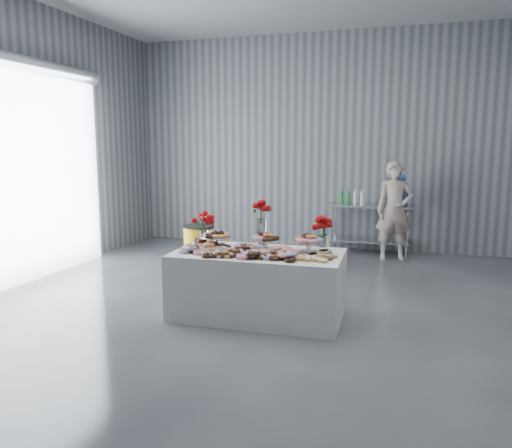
{
  "coord_description": "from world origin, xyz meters",
  "views": [
    {
      "loc": [
        1.26,
        -4.95,
        1.95
      ],
      "look_at": [
        -0.47,
        0.65,
        1.02
      ],
      "focal_mm": 35.0,
      "sensor_mm": 36.0,
      "label": 1
    }
  ],
  "objects": [
    {
      "name": "water_jug",
      "position": [
        1.1,
        4.1,
        1.15
      ],
      "size": [
        0.28,
        0.28,
        0.55
      ],
      "color": "#3D6BD2",
      "rests_on": "prep_table"
    },
    {
      "name": "drink_bottles",
      "position": [
        0.28,
        4.0,
        1.04
      ],
      "size": [
        0.54,
        0.08,
        0.27
      ],
      "primitive_type": null,
      "color": "#268C33",
      "rests_on": "prep_table"
    },
    {
      "name": "bouquet_right",
      "position": [
        0.35,
        0.63,
        1.05
      ],
      "size": [
        0.26,
        0.26,
        0.42
      ],
      "color": "white",
      "rests_on": "display_table"
    },
    {
      "name": "person",
      "position": [
        1.04,
        3.8,
        0.84
      ],
      "size": [
        0.68,
        0.52,
        1.69
      ],
      "primitive_type": "imported",
      "rotation": [
        0.0,
        0.0,
        0.2
      ],
      "color": "#CC8C93",
      "rests_on": "ground"
    },
    {
      "name": "prep_table",
      "position": [
        0.6,
        4.1,
        0.62
      ],
      "size": [
        1.5,
        0.6,
        0.9
      ],
      "color": "silver",
      "rests_on": "ground"
    },
    {
      "name": "danish_pile",
      "position": [
        0.41,
        0.19,
        0.81
      ],
      "size": [
        0.48,
        0.48,
        0.11
      ],
      "primitive_type": null,
      "color": "white",
      "rests_on": "display_table"
    },
    {
      "name": "trash_barrel",
      "position": [
        -1.96,
        2.34,
        0.33
      ],
      "size": [
        0.52,
        0.52,
        0.66
      ],
      "rotation": [
        0.0,
        0.0,
        -0.17
      ],
      "color": "yellow",
      "rests_on": "ground"
    },
    {
      "name": "bouquet_center",
      "position": [
        -0.4,
        0.67,
        1.13
      ],
      "size": [
        0.26,
        0.26,
        0.57
      ],
      "color": "silver",
      "rests_on": "display_table"
    },
    {
      "name": "room_walls",
      "position": [
        -0.27,
        0.07,
        2.64
      ],
      "size": [
        8.04,
        9.04,
        4.02
      ],
      "color": "gray",
      "rests_on": "ground"
    },
    {
      "name": "cake_stand_left",
      "position": [
        -0.9,
        0.45,
        0.89
      ],
      "size": [
        0.36,
        0.36,
        0.17
      ],
      "color": "silver",
      "rests_on": "display_table"
    },
    {
      "name": "bouquet_left",
      "position": [
        -1.1,
        0.55,
        1.05
      ],
      "size": [
        0.26,
        0.26,
        0.42
      ],
      "color": "white",
      "rests_on": "display_table"
    },
    {
      "name": "ground",
      "position": [
        0.0,
        0.0,
        0.0
      ],
      "size": [
        9.0,
        9.0,
        0.0
      ],
      "primitive_type": "plane",
      "color": "#373A3F",
      "rests_on": "ground"
    },
    {
      "name": "cake_stand_right",
      "position": [
        0.2,
        0.48,
        0.89
      ],
      "size": [
        0.36,
        0.36,
        0.17
      ],
      "color": "silver",
      "rests_on": "display_table"
    },
    {
      "name": "display_table",
      "position": [
        -0.34,
        0.32,
        0.38
      ],
      "size": [
        1.92,
        1.05,
        0.75
      ],
      "primitive_type": "cube",
      "rotation": [
        0.0,
        0.0,
        0.02
      ],
      "color": "white",
      "rests_on": "ground"
    },
    {
      "name": "donut_mounds",
      "position": [
        -0.34,
        0.27,
        0.8
      ],
      "size": [
        1.82,
        0.84,
        0.09
      ],
      "primitive_type": null,
      "rotation": [
        0.0,
        0.0,
        0.02
      ],
      "color": "#E19552",
      "rests_on": "display_table"
    },
    {
      "name": "cake_stand_mid",
      "position": [
        -0.3,
        0.47,
        0.89
      ],
      "size": [
        0.36,
        0.36,
        0.17
      ],
      "color": "silver",
      "rests_on": "display_table"
    }
  ]
}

